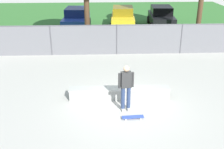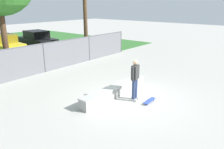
{
  "view_description": "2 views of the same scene",
  "coord_description": "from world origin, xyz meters",
  "px_view_note": "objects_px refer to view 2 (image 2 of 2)",
  "views": [
    {
      "loc": [
        -1.0,
        -9.49,
        5.46
      ],
      "look_at": [
        -0.53,
        0.95,
        0.99
      ],
      "focal_mm": 44.56,
      "sensor_mm": 36.0,
      "label": 1
    },
    {
      "loc": [
        -7.75,
        -5.22,
        4.04
      ],
      "look_at": [
        -0.14,
        0.98,
        0.96
      ],
      "focal_mm": 36.25,
      "sensor_mm": 36.0,
      "label": 2
    }
  ],
  "objects_px": {
    "concrete_ledge": "(115,91)",
    "skateboarder": "(135,78)",
    "skateboard": "(150,101)",
    "car_black": "(37,40)",
    "car_yellow": "(4,44)"
  },
  "relations": [
    {
      "from": "concrete_ledge",
      "to": "skateboarder",
      "type": "distance_m",
      "value": 1.22
    },
    {
      "from": "concrete_ledge",
      "to": "skateboarder",
      "type": "relative_size",
      "value": 2.27
    },
    {
      "from": "concrete_ledge",
      "to": "skateboard",
      "type": "height_order",
      "value": "concrete_ledge"
    },
    {
      "from": "car_black",
      "to": "concrete_ledge",
      "type": "bearing_deg",
      "value": -108.99
    },
    {
      "from": "skateboard",
      "to": "car_black",
      "type": "relative_size",
      "value": 0.19
    },
    {
      "from": "skateboarder",
      "to": "skateboard",
      "type": "bearing_deg",
      "value": -71.76
    },
    {
      "from": "concrete_ledge",
      "to": "skateboarder",
      "type": "height_order",
      "value": "skateboarder"
    },
    {
      "from": "concrete_ledge",
      "to": "skateboarder",
      "type": "bearing_deg",
      "value": -79.47
    },
    {
      "from": "skateboard",
      "to": "car_yellow",
      "type": "height_order",
      "value": "car_yellow"
    },
    {
      "from": "car_yellow",
      "to": "car_black",
      "type": "xyz_separation_m",
      "value": [
        3.21,
        0.13,
        0.0
      ]
    },
    {
      "from": "skateboarder",
      "to": "concrete_ledge",
      "type": "bearing_deg",
      "value": 100.53
    },
    {
      "from": "concrete_ledge",
      "to": "skateboard",
      "type": "distance_m",
      "value": 1.63
    },
    {
      "from": "skateboarder",
      "to": "car_black",
      "type": "xyz_separation_m",
      "value": [
        4.19,
        13.62,
        -0.17
      ]
    },
    {
      "from": "skateboarder",
      "to": "skateboard",
      "type": "xyz_separation_m",
      "value": [
        0.21,
        -0.64,
        -0.94
      ]
    },
    {
      "from": "car_yellow",
      "to": "car_black",
      "type": "height_order",
      "value": "same"
    }
  ]
}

